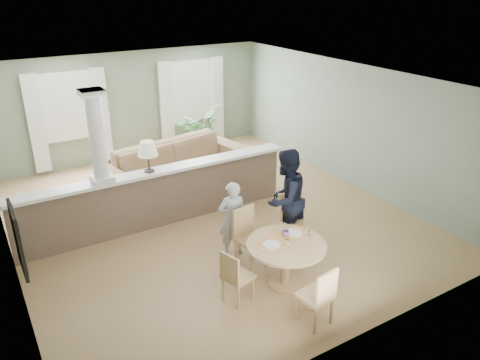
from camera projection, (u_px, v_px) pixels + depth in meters
ground at (208, 216)px, 9.22m from camera, size 8.00×8.00×0.00m
room_shell at (189, 120)px, 8.98m from camera, size 7.02×8.02×2.71m
pony_wall at (154, 191)px, 8.63m from camera, size 5.32×0.38×2.70m
sofa at (179, 166)px, 10.36m from camera, size 3.51×1.85×0.98m
houseplant at (197, 131)px, 12.13m from camera, size 1.58×1.54×1.34m
dining_table at (286, 252)px, 6.96m from camera, size 1.19×1.19×0.81m
chair_far_boy at (248, 234)px, 7.50m from camera, size 0.50×0.50×0.98m
chair_far_man at (292, 220)px, 7.90m from camera, size 0.59×0.59×1.01m
chair_near at (319, 295)px, 6.15m from camera, size 0.46×0.46×0.90m
chair_side at (235, 275)px, 6.61m from camera, size 0.46×0.46×0.84m
child_person at (232, 219)px, 7.73m from camera, size 0.54×0.41×1.32m
man_person at (285, 199)px, 7.91m from camera, size 1.03×0.91×1.77m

